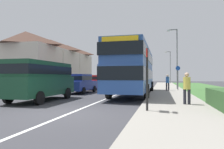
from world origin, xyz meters
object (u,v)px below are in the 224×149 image
Objects in this scene: pedestrian_walking_away at (168,82)px; bus_stop_sign at (147,75)px; parked_car_black at (108,80)px; pedestrian_at_stop at (187,87)px; street_lamp_mid at (176,55)px; parked_van_dark_green at (41,78)px; parked_car_red at (97,82)px; double_decker_bus at (134,68)px; parked_car_blue at (80,83)px; street_lamp_far at (170,65)px; cycle_route_sign at (178,77)px.

bus_stop_sign is (-1.13, -12.22, 0.56)m from pedestrian_walking_away.
parked_car_black is 2.56× the size of pedestrian_at_stop.
street_lamp_mid is (2.10, 14.84, 2.34)m from bus_stop_sign.
parked_van_dark_green is 15.14m from street_lamp_mid.
parked_car_black is at bearing 139.95° from pedestrian_walking_away.
parked_car_red is at bearing 115.64° from bus_stop_sign.
parked_van_dark_green is 7.07m from bus_stop_sign.
parked_van_dark_green is (-4.93, -5.19, -0.75)m from double_decker_bus.
parked_car_blue is (-4.95, 0.70, -1.22)m from double_decker_bus.
parked_van_dark_green is at bearing -105.31° from street_lamp_far.
street_lamp_far reaches higher than bus_stop_sign.
bus_stop_sign reaches higher than parked_car_black.
bus_stop_sign is at bearing -52.52° from parked_car_blue.
parked_car_red is at bearing 90.60° from parked_car_blue.
parked_car_red is 14.21m from pedestrian_at_stop.
bus_stop_sign is 12.82m from cycle_route_sign.
street_lamp_far is at bearing 89.82° from cycle_route_sign.
cycle_route_sign is at bearing 25.17° from parked_car_blue.
bus_stop_sign is at bearing -93.64° from street_lamp_far.
parked_van_dark_green is 33.18m from street_lamp_far.
parked_car_red is at bearing -89.70° from parked_car_black.
parked_van_dark_green reaches higher than parked_car_blue.
cycle_route_sign is at bearing 23.04° from pedestrian_walking_away.
street_lamp_far reaches higher than pedestrian_walking_away.
street_lamp_mid is (0.97, 2.63, 2.91)m from pedestrian_walking_away.
double_decker_bus is at bearing -117.99° from street_lamp_mid.
parked_car_red is 2.62× the size of pedestrian_at_stop.
bus_stop_sign is (6.56, -8.56, 0.61)m from parked_car_blue.
parked_car_black is (-0.08, 10.19, 0.03)m from parked_car_blue.
pedestrian_at_stop is 1.00× the size of pedestrian_walking_away.
street_lamp_far reaches higher than cycle_route_sign.
pedestrian_at_stop is 10.35m from cycle_route_sign.
parked_car_blue is 27.62m from street_lamp_far.
parked_car_blue is 10.80m from bus_stop_sign.
cycle_route_sign is (0.37, 10.34, 0.45)m from pedestrian_at_stop.
pedestrian_walking_away is at bearing 51.21° from parked_van_dark_green.
pedestrian_walking_away is 0.25× the size of street_lamp_far.
parked_van_dark_green is 1.16× the size of parked_car_red.
double_decker_bus is 6.60m from pedestrian_at_stop.
parked_van_dark_green reaches higher than parked_car_red.
pedestrian_walking_away is at bearing 84.71° from bus_stop_sign.
street_lamp_mid is at bearing 62.01° from double_decker_bus.
street_lamp_far is (0.07, 21.94, 2.44)m from cycle_route_sign.
double_decker_bus reaches higher than cycle_route_sign.
parked_car_black is at bearing 90.45° from parked_car_blue.
street_lamp_far is (8.74, 31.92, 2.47)m from parked_van_dark_green.
parked_car_blue is at bearing -89.55° from parked_car_black.
street_lamp_mid is (8.64, 12.18, 2.49)m from parked_van_dark_green.
parked_car_red is 0.65× the size of street_lamp_mid.
double_decker_bus is 4.38× the size of cycle_route_sign.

